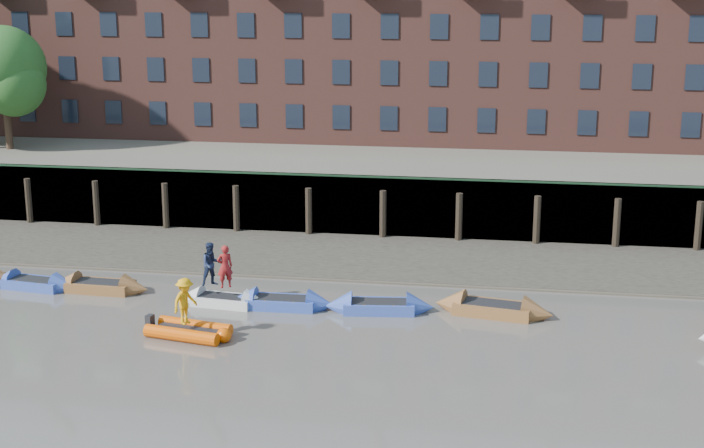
% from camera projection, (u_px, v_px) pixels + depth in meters
% --- Properties ---
extents(ground, '(220.00, 220.00, 0.00)m').
position_uv_depth(ground, '(233.00, 408.00, 31.45)').
color(ground, '#5E5852').
rests_on(ground, ground).
extents(foreshore, '(110.00, 8.00, 0.50)m').
position_uv_depth(foreshore, '(333.00, 256.00, 48.68)').
color(foreshore, '#3D382F').
rests_on(foreshore, ground).
extents(mud_band, '(110.00, 1.60, 0.10)m').
position_uv_depth(mud_band, '(320.00, 276.00, 45.43)').
color(mud_band, '#4C4336').
rests_on(mud_band, ground).
extents(river_wall, '(110.00, 1.23, 3.30)m').
position_uv_depth(river_wall, '(348.00, 205.00, 52.49)').
color(river_wall, '#2D2A26').
rests_on(river_wall, ground).
extents(bank_terrace, '(110.00, 28.00, 3.20)m').
position_uv_depth(bank_terrace, '(381.00, 160.00, 65.53)').
color(bank_terrace, '#5E594D').
rests_on(bank_terrace, ground).
extents(rowboat_1, '(4.34, 1.78, 1.22)m').
position_uv_depth(rowboat_1, '(35.00, 283.00, 43.56)').
color(rowboat_1, '#344EAA').
rests_on(rowboat_1, ground).
extents(rowboat_2, '(4.51, 1.49, 1.29)m').
position_uv_depth(rowboat_2, '(101.00, 286.00, 43.12)').
color(rowboat_2, brown).
rests_on(rowboat_2, ground).
extents(rowboat_3, '(4.14, 1.62, 1.17)m').
position_uv_depth(rowboat_3, '(224.00, 300.00, 41.29)').
color(rowboat_3, silver).
rests_on(rowboat_3, ground).
extents(rowboat_4, '(4.47, 1.36, 1.29)m').
position_uv_depth(rowboat_4, '(282.00, 303.00, 40.95)').
color(rowboat_4, '#344EAA').
rests_on(rowboat_4, ground).
extents(rowboat_5, '(4.64, 1.82, 1.31)m').
position_uv_depth(rowboat_5, '(379.00, 306.00, 40.45)').
color(rowboat_5, '#344EAA').
rests_on(rowboat_5, ground).
extents(rowboat_6, '(5.07, 2.30, 1.42)m').
position_uv_depth(rowboat_6, '(493.00, 309.00, 40.10)').
color(rowboat_6, brown).
rests_on(rowboat_6, ground).
extents(rib_tender, '(3.45, 2.16, 0.58)m').
position_uv_depth(rib_tender, '(192.00, 331.00, 37.58)').
color(rib_tender, '#E95305').
rests_on(rib_tender, ground).
extents(person_rower_a, '(0.80, 0.72, 1.83)m').
position_uv_depth(person_rower_a, '(225.00, 266.00, 40.93)').
color(person_rower_a, maroon).
rests_on(person_rower_a, rowboat_3).
extents(person_rower_b, '(1.15, 1.10, 1.87)m').
position_uv_depth(person_rower_b, '(211.00, 264.00, 41.21)').
color(person_rower_b, '#19233F').
rests_on(person_rower_b, rowboat_3).
extents(person_rib_crew, '(1.11, 1.35, 1.82)m').
position_uv_depth(person_rib_crew, '(185.00, 301.00, 37.29)').
color(person_rib_crew, orange).
rests_on(person_rib_crew, rib_tender).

